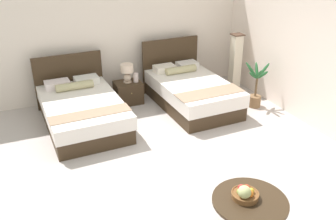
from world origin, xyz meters
The scene contains 12 objects.
ground_plane centered at (0.00, 0.00, -0.01)m, with size 9.27×9.91×0.02m, color #BAAFAA.
wall_back centered at (0.00, 3.16, 1.42)m, with size 9.27×0.12×2.83m, color #F1E0D2.
wall_side_right centered at (2.84, 0.40, 1.42)m, with size 0.12×5.51×2.83m, color white.
bed_near_window centered at (-1.13, 1.89, 0.30)m, with size 1.44×2.22×1.09m.
bed_near_corner centered at (1.12, 1.89, 0.31)m, with size 1.40×2.20×1.19m.
nightstand centered at (-0.03, 2.51, 0.23)m, with size 0.55×0.48×0.46m.
table_lamp centered at (-0.03, 2.53, 0.70)m, with size 0.27×0.27×0.39m.
vase centered at (0.13, 2.47, 0.55)m, with size 0.11×0.11×0.20m.
coffee_table centered at (0.16, -1.66, 0.34)m, with size 0.89×0.89×0.46m.
fruit_bowl centered at (0.11, -1.62, 0.54)m, with size 0.33×0.33×0.21m.
floor_lamp_corner centered at (2.40, 2.23, 0.65)m, with size 0.24×0.24×1.31m.
potted_palm centered at (2.32, 1.30, 0.33)m, with size 0.57×0.48×0.95m.
Camera 1 is at (-2.05, -4.43, 3.26)m, focal length 39.32 mm.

